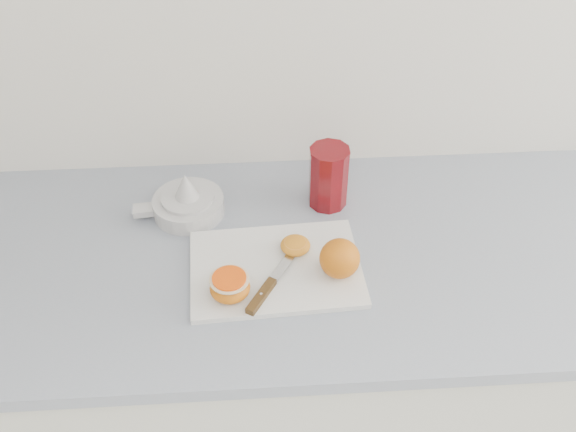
{
  "coord_description": "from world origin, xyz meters",
  "views": [
    {
      "loc": [
        -0.13,
        0.78,
        1.79
      ],
      "look_at": [
        -0.07,
        1.72,
        0.96
      ],
      "focal_mm": 40.0,
      "sensor_mm": 36.0,
      "label": 1
    }
  ],
  "objects_px": {
    "counter": "(286,378)",
    "half_orange": "(230,286)",
    "cutting_board": "(276,268)",
    "citrus_juicer": "(187,202)",
    "red_tumbler": "(328,179)"
  },
  "relations": [
    {
      "from": "counter",
      "to": "half_orange",
      "type": "distance_m",
      "value": 0.51
    },
    {
      "from": "cutting_board",
      "to": "half_orange",
      "type": "height_order",
      "value": "half_orange"
    },
    {
      "from": "citrus_juicer",
      "to": "red_tumbler",
      "type": "bearing_deg",
      "value": 2.92
    },
    {
      "from": "red_tumbler",
      "to": "half_orange",
      "type": "bearing_deg",
      "value": -128.06
    },
    {
      "from": "cutting_board",
      "to": "citrus_juicer",
      "type": "relative_size",
      "value": 1.7
    },
    {
      "from": "red_tumbler",
      "to": "counter",
      "type": "bearing_deg",
      "value": -125.03
    },
    {
      "from": "citrus_juicer",
      "to": "red_tumbler",
      "type": "relative_size",
      "value": 1.37
    },
    {
      "from": "counter",
      "to": "citrus_juicer",
      "type": "relative_size",
      "value": 12.48
    },
    {
      "from": "citrus_juicer",
      "to": "red_tumbler",
      "type": "xyz_separation_m",
      "value": [
        0.3,
        0.02,
        0.04
      ]
    },
    {
      "from": "counter",
      "to": "cutting_board",
      "type": "relative_size",
      "value": 7.33
    },
    {
      "from": "counter",
      "to": "citrus_juicer",
      "type": "height_order",
      "value": "citrus_juicer"
    },
    {
      "from": "counter",
      "to": "cutting_board",
      "type": "bearing_deg",
      "value": -111.52
    },
    {
      "from": "cutting_board",
      "to": "half_orange",
      "type": "distance_m",
      "value": 0.11
    },
    {
      "from": "counter",
      "to": "citrus_juicer",
      "type": "bearing_deg",
      "value": 147.57
    },
    {
      "from": "cutting_board",
      "to": "red_tumbler",
      "type": "height_order",
      "value": "red_tumbler"
    }
  ]
}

